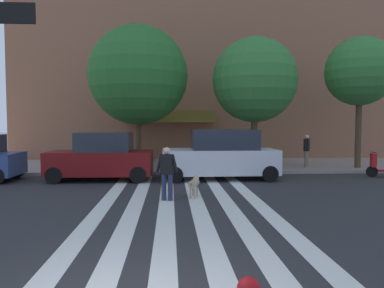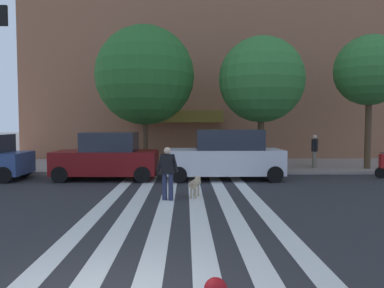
{
  "view_description": "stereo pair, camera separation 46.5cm",
  "coord_description": "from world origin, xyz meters",
  "views": [
    {
      "loc": [
        0.71,
        -4.25,
        2.39
      ],
      "look_at": [
        1.35,
        6.6,
        1.76
      ],
      "focal_mm": 34.55,
      "sensor_mm": 36.0,
      "label": 1
    },
    {
      "loc": [
        1.17,
        -4.27,
        2.39
      ],
      "look_at": [
        1.35,
        6.6,
        1.76
      ],
      "focal_mm": 34.55,
      "sensor_mm": 36.0,
      "label": 2
    }
  ],
  "objects": [
    {
      "name": "street_tree_nearest",
      "position": [
        -0.85,
        14.16,
        4.71
      ],
      "size": [
        4.88,
        4.88,
        7.0
      ],
      "color": "#4C3823",
      "rests_on": "sidewalk_far"
    },
    {
      "name": "parked_car_third_in_line",
      "position": [
        2.85,
        11.17,
        1.01
      ],
      "size": [
        4.81,
        2.07,
        2.1
      ],
      "color": "silver",
      "rests_on": "ground_plane"
    },
    {
      "name": "street_tree_further",
      "position": [
        10.02,
        13.49,
        4.88
      ],
      "size": [
        3.36,
        3.36,
        6.44
      ],
      "color": "#4C3823",
      "rests_on": "sidewalk_far"
    },
    {
      "name": "parked_car_behind_first",
      "position": [
        -2.12,
        11.17,
        0.94
      ],
      "size": [
        4.26,
        2.01,
        1.99
      ],
      "color": "maroon",
      "rests_on": "ground_plane"
    },
    {
      "name": "sidewalk_far",
      "position": [
        0.0,
        15.51,
        0.07
      ],
      "size": [
        80.0,
        6.0,
        0.15
      ],
      "primitive_type": "cube",
      "color": "gray",
      "rests_on": "ground_plane"
    },
    {
      "name": "pedestrian_bystander",
      "position": [
        7.55,
        13.84,
        1.08
      ],
      "size": [
        0.45,
        0.64,
        1.64
      ],
      "color": "#6B6051",
      "rests_on": "sidewalk_far"
    },
    {
      "name": "crosswalk_stripes",
      "position": [
        1.05,
        6.26,
        0.0
      ],
      "size": [
        4.95,
        11.91,
        0.01
      ],
      "color": "silver",
      "rests_on": "ground_plane"
    },
    {
      "name": "pedestrian_dog_walker",
      "position": [
        0.61,
        6.99,
        0.93
      ],
      "size": [
        0.7,
        0.33,
        1.64
      ],
      "color": "#282D4C",
      "rests_on": "ground_plane"
    },
    {
      "name": "dog_on_leash",
      "position": [
        1.48,
        7.45,
        0.44
      ],
      "size": [
        0.42,
        1.0,
        0.65
      ],
      "color": "tan",
      "rests_on": "ground_plane"
    },
    {
      "name": "ground_plane",
      "position": [
        0.0,
        6.26,
        0.0
      ],
      "size": [
        160.0,
        160.0,
        0.0
      ],
      "primitive_type": "plane",
      "color": "#2B2B2D"
    },
    {
      "name": "street_tree_middle",
      "position": [
        4.83,
        13.64,
        4.45
      ],
      "size": [
        4.14,
        4.14,
        6.38
      ],
      "color": "#4C3823",
      "rests_on": "sidewalk_far"
    }
  ]
}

